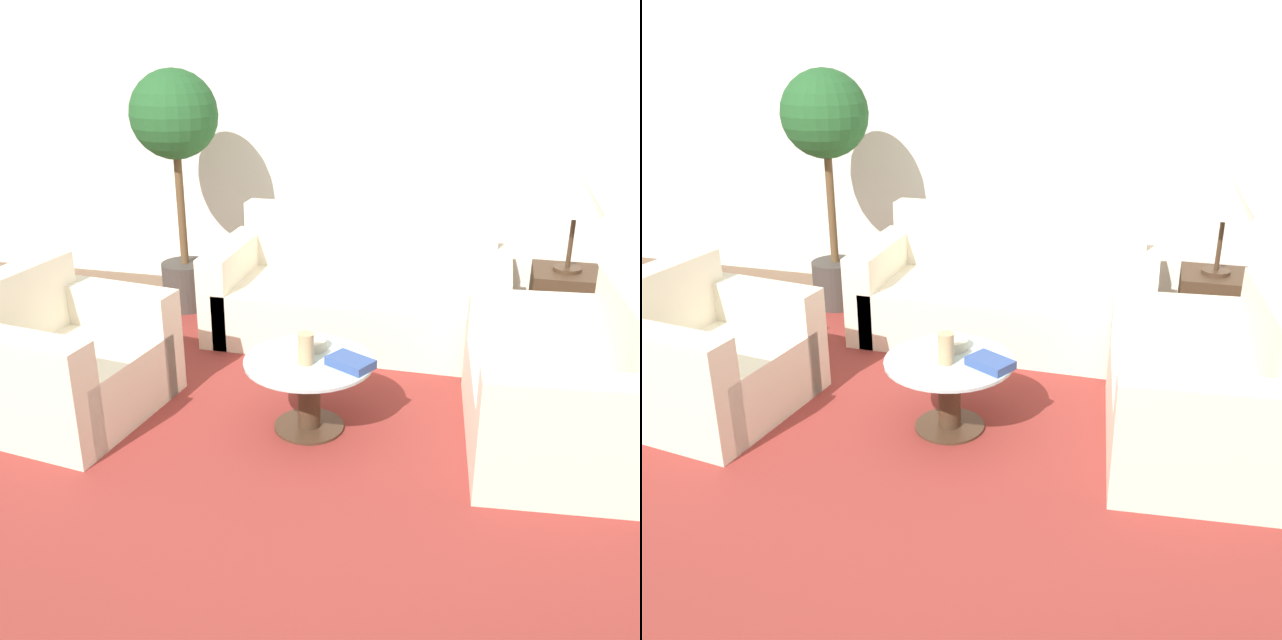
{
  "view_description": "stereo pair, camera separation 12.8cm",
  "coord_description": "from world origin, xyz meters",
  "views": [
    {
      "loc": [
        0.96,
        -2.78,
        2.07
      ],
      "look_at": [
        0.07,
        0.8,
        0.55
      ],
      "focal_mm": 40.0,
      "sensor_mm": 36.0,
      "label": 1
    },
    {
      "loc": [
        1.08,
        -2.74,
        2.07
      ],
      "look_at": [
        0.07,
        0.8,
        0.55
      ],
      "focal_mm": 40.0,
      "sensor_mm": 36.0,
      "label": 2
    }
  ],
  "objects": [
    {
      "name": "rug",
      "position": [
        0.07,
        0.55,
        0.0
      ],
      "size": [
        3.68,
        3.56,
        0.01
      ],
      "color": "maroon",
      "rests_on": "ground_plane"
    },
    {
      "name": "table_lamp",
      "position": [
        1.46,
        1.93,
        1.09
      ],
      "size": [
        0.36,
        0.36,
        0.65
      ],
      "color": "#422D1E",
      "rests_on": "side_table"
    },
    {
      "name": "ground_plane",
      "position": [
        0.0,
        0.0,
        0.0
      ],
      "size": [
        14.0,
        14.0,
        0.0
      ],
      "primitive_type": "plane",
      "color": "brown"
    },
    {
      "name": "coffee_table",
      "position": [
        0.07,
        0.55,
        0.27
      ],
      "size": [
        0.7,
        0.7,
        0.42
      ],
      "color": "#422D1E",
      "rests_on": "ground_plane"
    },
    {
      "name": "vase",
      "position": [
        0.07,
        0.51,
        0.5
      ],
      "size": [
        0.09,
        0.09,
        0.17
      ],
      "color": "tan",
      "rests_on": "coffee_table"
    },
    {
      "name": "sofa_main",
      "position": [
        0.09,
        1.92,
        0.28
      ],
      "size": [
        2.04,
        0.91,
        0.87
      ],
      "color": "beige",
      "rests_on": "ground_plane"
    },
    {
      "name": "bowl",
      "position": [
        0.04,
        0.7,
        0.45
      ],
      "size": [
        0.19,
        0.19,
        0.06
      ],
      "color": "beige",
      "rests_on": "coffee_table"
    },
    {
      "name": "wall_back",
      "position": [
        0.0,
        2.81,
        1.3
      ],
      "size": [
        10.0,
        0.06,
        2.6
      ],
      "color": "white",
      "rests_on": "ground_plane"
    },
    {
      "name": "book_stack",
      "position": [
        0.3,
        0.52,
        0.44
      ],
      "size": [
        0.28,
        0.24,
        0.05
      ],
      "rotation": [
        0.0,
        0.0,
        -0.49
      ],
      "color": "#334C8C",
      "rests_on": "coffee_table"
    },
    {
      "name": "armchair",
      "position": [
        -1.33,
        0.41,
        0.29
      ],
      "size": [
        0.96,
        1.09,
        0.83
      ],
      "rotation": [
        0.0,
        0.0,
        1.45
      ],
      "color": "beige",
      "rests_on": "ground_plane"
    },
    {
      "name": "potted_plant",
      "position": [
        -1.34,
        2.12,
        1.27
      ],
      "size": [
        0.64,
        0.64,
        1.81
      ],
      "color": "#3D3833",
      "rests_on": "ground_plane"
    },
    {
      "name": "side_table",
      "position": [
        1.46,
        1.93,
        0.29
      ],
      "size": [
        0.43,
        0.43,
        0.59
      ],
      "color": "#422D1E",
      "rests_on": "ground_plane"
    },
    {
      "name": "loveseat",
      "position": [
        1.43,
        0.71,
        0.29
      ],
      "size": [
        0.98,
        1.32,
        0.85
      ],
      "rotation": [
        0.0,
        0.0,
        -1.47
      ],
      "color": "beige",
      "rests_on": "ground_plane"
    }
  ]
}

